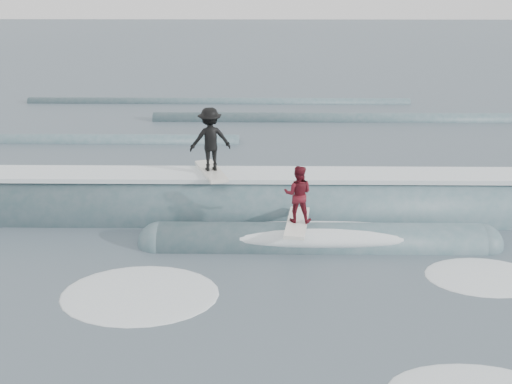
{
  "coord_description": "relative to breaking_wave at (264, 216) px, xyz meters",
  "views": [
    {
      "loc": [
        0.2,
        -10.42,
        7.22
      ],
      "look_at": [
        0.0,
        5.17,
        1.1
      ],
      "focal_mm": 40.0,
      "sensor_mm": 36.0,
      "label": 1
    }
  ],
  "objects": [
    {
      "name": "surfer_black",
      "position": [
        -1.65,
        0.3,
        2.32
      ],
      "size": [
        1.4,
        2.07,
        2.04
      ],
      "color": "silver",
      "rests_on": "ground"
    },
    {
      "name": "ground",
      "position": [
        -0.25,
        -5.87,
        -0.03
      ],
      "size": [
        160.0,
        160.0,
        0.0
      ],
      "primitive_type": "plane",
      "color": "#40505E",
      "rests_on": "ground"
    },
    {
      "name": "whitewater",
      "position": [
        0.24,
        -6.5,
        -0.03
      ],
      "size": [
        11.51,
        8.1,
        0.1
      ],
      "color": "white",
      "rests_on": "ground"
    },
    {
      "name": "surfer_red",
      "position": [
        0.91,
        -1.9,
        1.38
      ],
      "size": [
        0.85,
        2.06,
        1.7
      ],
      "color": "white",
      "rests_on": "ground"
    },
    {
      "name": "breaking_wave",
      "position": [
        0.0,
        0.0,
        0.0
      ],
      "size": [
        22.43,
        4.06,
        2.55
      ],
      "color": "#3A5A62",
      "rests_on": "ground"
    },
    {
      "name": "far_swells",
      "position": [
        -2.32,
        11.79,
        -0.03
      ],
      "size": [
        39.46,
        8.65,
        0.8
      ],
      "color": "#3A5A62",
      "rests_on": "ground"
    }
  ]
}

